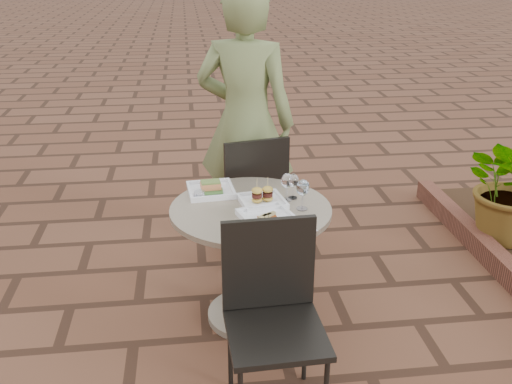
{
  "coord_description": "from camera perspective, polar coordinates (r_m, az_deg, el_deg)",
  "views": [
    {
      "loc": [
        -0.47,
        -2.68,
        2.06
      ],
      "look_at": [
        -0.11,
        0.18,
        0.82
      ],
      "focal_mm": 40.0,
      "sensor_mm": 36.0,
      "label": 1
    }
  ],
  "objects": [
    {
      "name": "diner",
      "position": [
        3.97,
        -1.06,
        6.95
      ],
      "size": [
        0.8,
        0.65,
        1.88
      ],
      "primitive_type": "imported",
      "rotation": [
        0.0,
        0.0,
        2.8
      ],
      "color": "olive",
      "rests_on": "ground"
    },
    {
      "name": "plate_salmon",
      "position": [
        3.36,
        -4.54,
        0.27
      ],
      "size": [
        0.29,
        0.29,
        0.07
      ],
      "rotation": [
        0.0,
        0.0,
        0.09
      ],
      "color": "white",
      "rests_on": "cafe_table"
    },
    {
      "name": "ground",
      "position": [
        3.41,
        2.34,
        -13.89
      ],
      "size": [
        60.0,
        60.0,
        0.0
      ],
      "primitive_type": "plane",
      "color": "brown",
      "rests_on": "ground"
    },
    {
      "name": "wine_glass_far",
      "position": [
        3.25,
        3.73,
        1.09
      ],
      "size": [
        0.06,
        0.06,
        0.15
      ],
      "color": "white",
      "rests_on": "cafe_table"
    },
    {
      "name": "chair_far",
      "position": [
        3.87,
        -0.41,
        0.3
      ],
      "size": [
        0.52,
        0.52,
        0.93
      ],
      "rotation": [
        0.0,
        0.0,
        3.36
      ],
      "color": "black",
      "rests_on": "ground"
    },
    {
      "name": "wine_glass_right",
      "position": [
        3.11,
        4.69,
        0.36
      ],
      "size": [
        0.07,
        0.07,
        0.17
      ],
      "color": "white",
      "rests_on": "cafe_table"
    },
    {
      "name": "plate_tuna",
      "position": [
        3.02,
        1.11,
        -2.49
      ],
      "size": [
        0.33,
        0.33,
        0.03
      ],
      "rotation": [
        0.0,
        0.0,
        0.29
      ],
      "color": "white",
      "rests_on": "cafe_table"
    },
    {
      "name": "steel_ramekin",
      "position": [
        3.28,
        -5.69,
        -0.3
      ],
      "size": [
        0.07,
        0.07,
        0.05
      ],
      "primitive_type": "cylinder",
      "rotation": [
        0.0,
        0.0,
        -0.09
      ],
      "color": "silver",
      "rests_on": "cafe_table"
    },
    {
      "name": "cutlery_set",
      "position": [
        2.98,
        4.72,
        -3.27
      ],
      "size": [
        0.15,
        0.23,
        0.0
      ],
      "primitive_type": null,
      "rotation": [
        0.0,
        0.0,
        0.25
      ],
      "color": "silver",
      "rests_on": "cafe_table"
    },
    {
      "name": "wine_glass_mid",
      "position": [
        3.21,
        3.11,
        1.07
      ],
      "size": [
        0.07,
        0.07,
        0.16
      ],
      "color": "white",
      "rests_on": "cafe_table"
    },
    {
      "name": "cafe_table",
      "position": [
        3.28,
        -0.52,
        -5.43
      ],
      "size": [
        0.9,
        0.9,
        0.73
      ],
      "color": "gray",
      "rests_on": "ground"
    },
    {
      "name": "plate_sliders",
      "position": [
        3.2,
        0.63,
        -0.67
      ],
      "size": [
        0.28,
        0.28,
        0.16
      ],
      "rotation": [
        0.0,
        0.0,
        0.17
      ],
      "color": "white",
      "rests_on": "cafe_table"
    },
    {
      "name": "chair_near",
      "position": [
        2.68,
        1.64,
        -11.03
      ],
      "size": [
        0.46,
        0.46,
        0.93
      ],
      "rotation": [
        0.0,
        0.0,
        0.04
      ],
      "color": "black",
      "rests_on": "ground"
    }
  ]
}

